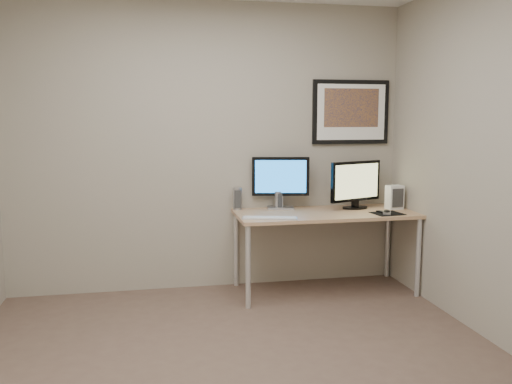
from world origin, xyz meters
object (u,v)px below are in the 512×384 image
(desk, at_px, (325,219))
(framed_art, at_px, (351,112))
(speaker_right, at_px, (278,200))
(fan_unit, at_px, (394,197))
(monitor_tv, at_px, (356,183))
(monitor_large, at_px, (281,180))
(keyboard, at_px, (270,218))
(speaker_left, at_px, (237,199))

(desk, xyz_separation_m, framed_art, (0.35, 0.33, 0.96))
(speaker_right, height_order, fan_unit, fan_unit)
(monitor_tv, xyz_separation_m, speaker_right, (-0.70, 0.14, -0.16))
(monitor_large, distance_m, keyboard, 0.58)
(monitor_tv, relative_size, keyboard, 1.18)
(keyboard, distance_m, fan_unit, 1.27)
(monitor_large, bearing_deg, speaker_right, -160.32)
(desk, height_order, framed_art, framed_art)
(keyboard, bearing_deg, framed_art, 46.78)
(monitor_tv, bearing_deg, fan_unit, -32.59)
(monitor_tv, distance_m, speaker_right, 0.73)
(desk, distance_m, keyboard, 0.61)
(keyboard, bearing_deg, desk, 37.15)
(monitor_large, relative_size, keyboard, 1.14)
(monitor_tv, xyz_separation_m, keyboard, (-0.89, -0.33, -0.23))
(framed_art, xyz_separation_m, monitor_tv, (-0.02, -0.22, -0.65))
(framed_art, xyz_separation_m, monitor_large, (-0.70, -0.08, -0.63))
(desk, relative_size, monitor_large, 3.05)
(desk, distance_m, speaker_right, 0.47)
(monitor_large, distance_m, speaker_left, 0.43)
(speaker_right, bearing_deg, framed_art, -11.83)
(monitor_large, height_order, speaker_left, monitor_large)
(keyboard, bearing_deg, speaker_left, 125.97)
(desk, bearing_deg, speaker_left, 159.52)
(monitor_large, height_order, fan_unit, monitor_large)
(desk, relative_size, framed_art, 2.13)
(speaker_left, distance_m, fan_unit, 1.45)
(desk, height_order, monitor_large, monitor_large)
(monitor_large, xyz_separation_m, speaker_right, (-0.03, -0.00, -0.19))
(monitor_tv, height_order, speaker_right, monitor_tv)
(framed_art, relative_size, speaker_left, 3.71)
(monitor_large, height_order, monitor_tv, monitor_large)
(monitor_large, bearing_deg, desk, -25.38)
(desk, height_order, speaker_left, speaker_left)
(framed_art, height_order, keyboard, framed_art)
(framed_art, distance_m, speaker_left, 1.36)
(fan_unit, bearing_deg, speaker_right, 160.72)
(monitor_large, distance_m, fan_unit, 1.07)
(speaker_left, bearing_deg, monitor_tv, -2.80)
(monitor_large, xyz_separation_m, keyboard, (-0.21, -0.48, -0.26))
(framed_art, xyz_separation_m, speaker_right, (-0.72, -0.08, -0.81))
(desk, distance_m, framed_art, 1.07)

